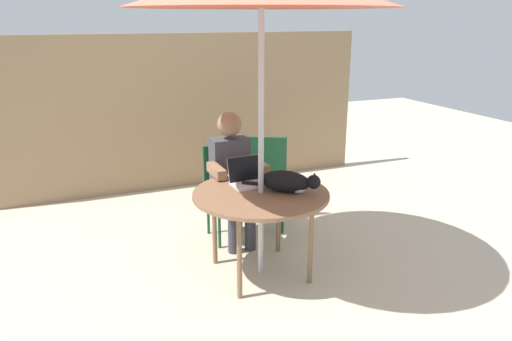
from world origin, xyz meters
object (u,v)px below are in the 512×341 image
(chair_occupied, at_px, (227,184))
(person_seated, at_px, (232,172))
(laptop, at_px, (248,176))
(cat, at_px, (288,182))
(patio_table, at_px, (261,199))
(potted_plant_near_fence, at_px, (240,165))
(chair_empty, at_px, (266,175))

(chair_occupied, distance_m, person_seated, 0.23)
(laptop, height_order, cat, laptop)
(patio_table, height_order, person_seated, person_seated)
(person_seated, bearing_deg, potted_plant_near_fence, 65.62)
(chair_empty, bearing_deg, person_seated, -148.59)
(laptop, xyz_separation_m, potted_plant_near_fence, (0.47, 1.42, -0.35))
(chair_occupied, relative_size, laptop, 2.83)
(cat, bearing_deg, potted_plant_near_fence, 81.72)
(chair_empty, xyz_separation_m, cat, (-0.26, -1.01, 0.28))
(person_seated, height_order, potted_plant_near_fence, person_seated)
(patio_table, bearing_deg, chair_occupied, 90.00)
(person_seated, bearing_deg, chair_occupied, 90.00)
(chair_occupied, height_order, cat, same)
(chair_empty, height_order, person_seated, person_seated)
(person_seated, bearing_deg, chair_empty, 31.41)
(chair_occupied, bearing_deg, laptop, -91.54)
(person_seated, height_order, laptop, person_seated)
(laptop, bearing_deg, potted_plant_near_fence, 71.71)
(cat, relative_size, potted_plant_near_fence, 0.70)
(patio_table, xyz_separation_m, potted_plant_near_fence, (0.45, 1.66, -0.23))
(person_seated, bearing_deg, patio_table, -90.00)
(cat, xyz_separation_m, potted_plant_near_fence, (0.25, 1.73, -0.37))
(laptop, bearing_deg, person_seated, 87.88)
(chair_occupied, bearing_deg, patio_table, -90.00)
(patio_table, distance_m, laptop, 0.27)
(chair_occupied, bearing_deg, person_seated, -90.00)
(patio_table, bearing_deg, chair_empty, 63.89)
(patio_table, xyz_separation_m, laptop, (-0.02, 0.24, 0.12))
(patio_table, distance_m, chair_occupied, 0.83)
(patio_table, xyz_separation_m, person_seated, (0.00, 0.66, 0.03))
(chair_occupied, bearing_deg, potted_plant_near_fence, 61.74)
(cat, bearing_deg, laptop, 124.49)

